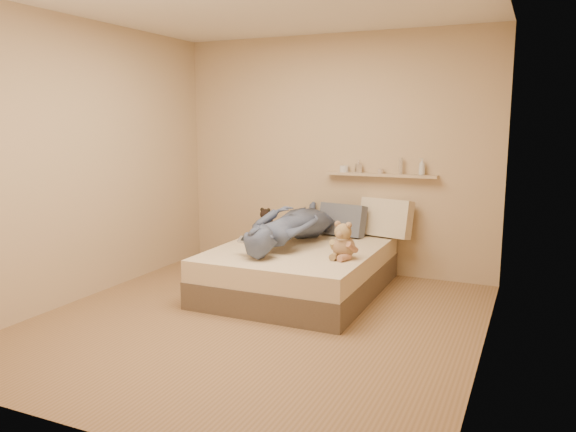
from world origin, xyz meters
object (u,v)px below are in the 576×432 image
at_px(bed, 300,269).
at_px(pillow_cream, 386,218).
at_px(pillow_grey, 342,220).
at_px(teddy_bear, 343,243).
at_px(wall_shelf, 381,175).
at_px(person, 292,225).
at_px(dark_plush, 266,222).
at_px(game_console, 246,240).

distance_m(bed, pillow_cream, 1.13).
distance_m(bed, pillow_grey, 0.82).
xyz_separation_m(teddy_bear, wall_shelf, (0.01, 1.19, 0.51)).
xyz_separation_m(person, wall_shelf, (0.67, 0.82, 0.45)).
xyz_separation_m(bed, pillow_grey, (0.20, 0.69, 0.40)).
bearing_deg(dark_plush, pillow_grey, 11.64).
height_order(pillow_grey, wall_shelf, wall_shelf).
relative_size(bed, person, 1.15).
height_order(teddy_bear, person, person).
relative_size(bed, pillow_grey, 3.80).
xyz_separation_m(pillow_cream, wall_shelf, (-0.09, 0.08, 0.45)).
height_order(game_console, teddy_bear, teddy_bear).
bearing_deg(wall_shelf, pillow_cream, -40.94).
height_order(bed, pillow_cream, pillow_cream).
height_order(pillow_cream, wall_shelf, wall_shelf).
xyz_separation_m(game_console, pillow_cream, (0.94, 1.38, 0.05)).
distance_m(dark_plush, wall_shelf, 1.35).
xyz_separation_m(pillow_cream, person, (-0.76, -0.74, -0.00)).
bearing_deg(pillow_cream, teddy_bear, -95.23).
relative_size(dark_plush, pillow_grey, 0.55).
distance_m(game_console, pillow_cream, 1.67).
bearing_deg(pillow_cream, pillow_grey, -162.32).
distance_m(teddy_bear, pillow_grey, 1.03).
xyz_separation_m(dark_plush, wall_shelf, (1.18, 0.39, 0.53)).
bearing_deg(teddy_bear, person, 150.92).
relative_size(pillow_cream, pillow_grey, 1.10).
relative_size(game_console, pillow_cream, 0.32).
bearing_deg(game_console, pillow_cream, 55.77).
xyz_separation_m(teddy_bear, pillow_grey, (-0.34, 0.97, 0.03)).
xyz_separation_m(bed, pillow_cream, (0.64, 0.83, 0.43)).
bearing_deg(wall_shelf, teddy_bear, -90.51).
relative_size(teddy_bear, dark_plush, 1.24).
relative_size(bed, wall_shelf, 1.58).
distance_m(teddy_bear, person, 0.76).
height_order(bed, person, person).
distance_m(game_console, pillow_grey, 1.33).
xyz_separation_m(pillow_cream, pillow_grey, (-0.44, -0.14, -0.03)).
bearing_deg(dark_plush, person, -40.27).
bearing_deg(wall_shelf, pillow_grey, -147.82).
height_order(teddy_bear, pillow_cream, pillow_cream).
relative_size(pillow_grey, wall_shelf, 0.42).
relative_size(game_console, pillow_grey, 0.36).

